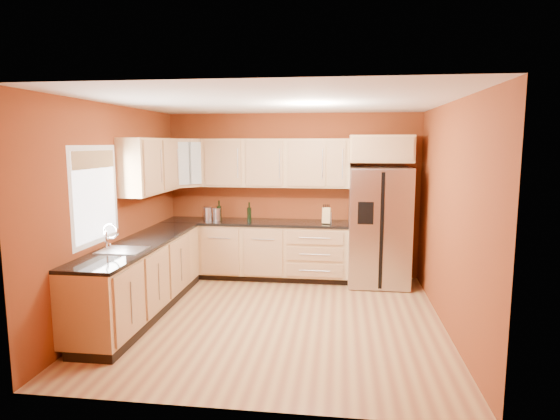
{
  "coord_description": "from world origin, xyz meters",
  "views": [
    {
      "loc": [
        0.76,
        -5.43,
        2.13
      ],
      "look_at": [
        -0.06,
        0.9,
        1.22
      ],
      "focal_mm": 30.0,
      "sensor_mm": 36.0,
      "label": 1
    }
  ],
  "objects_px": {
    "refrigerator": "(379,226)",
    "wine_bottle_a": "(249,212)",
    "canister_left": "(217,214)",
    "knife_block": "(326,216)",
    "soap_dispenser": "(329,216)"
  },
  "relations": [
    {
      "from": "wine_bottle_a",
      "to": "soap_dispenser",
      "type": "xyz_separation_m",
      "value": [
        1.24,
        0.06,
        -0.05
      ]
    },
    {
      "from": "refrigerator",
      "to": "knife_block",
      "type": "height_order",
      "value": "refrigerator"
    },
    {
      "from": "knife_block",
      "to": "soap_dispenser",
      "type": "distance_m",
      "value": 0.1
    },
    {
      "from": "wine_bottle_a",
      "to": "canister_left",
      "type": "bearing_deg",
      "value": 179.87
    },
    {
      "from": "refrigerator",
      "to": "wine_bottle_a",
      "type": "bearing_deg",
      "value": 179.45
    },
    {
      "from": "canister_left",
      "to": "wine_bottle_a",
      "type": "xyz_separation_m",
      "value": [
        0.52,
        -0.0,
        0.05
      ]
    },
    {
      "from": "refrigerator",
      "to": "wine_bottle_a",
      "type": "relative_size",
      "value": 5.88
    },
    {
      "from": "canister_left",
      "to": "wine_bottle_a",
      "type": "bearing_deg",
      "value": -0.13
    },
    {
      "from": "canister_left",
      "to": "knife_block",
      "type": "distance_m",
      "value": 1.72
    },
    {
      "from": "knife_block",
      "to": "refrigerator",
      "type": "bearing_deg",
      "value": 5.72
    },
    {
      "from": "knife_block",
      "to": "soap_dispenser",
      "type": "relative_size",
      "value": 1.23
    },
    {
      "from": "canister_left",
      "to": "refrigerator",
      "type": "bearing_deg",
      "value": -0.46
    },
    {
      "from": "knife_block",
      "to": "soap_dispenser",
      "type": "height_order",
      "value": "knife_block"
    },
    {
      "from": "canister_left",
      "to": "knife_block",
      "type": "relative_size",
      "value": 0.83
    },
    {
      "from": "wine_bottle_a",
      "to": "soap_dispenser",
      "type": "height_order",
      "value": "wine_bottle_a"
    }
  ]
}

